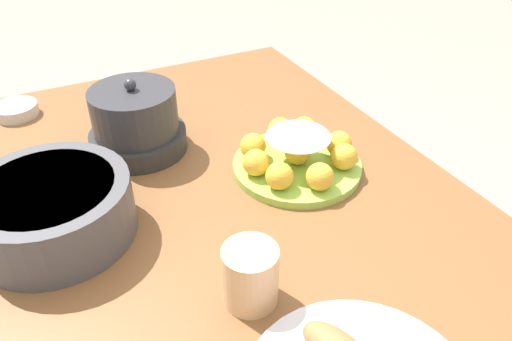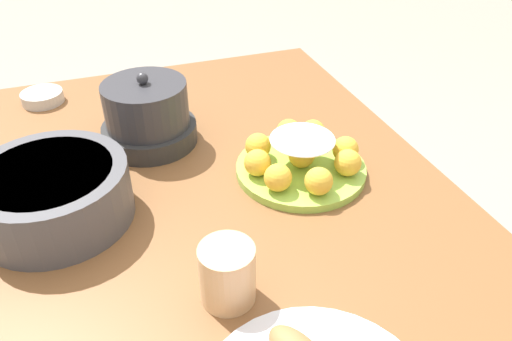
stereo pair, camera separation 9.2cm
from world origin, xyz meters
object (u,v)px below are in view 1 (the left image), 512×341
object	(u,v)px
serving_bowl	(52,209)
warming_pot	(136,122)
dining_table	(213,246)
cake_plate	(297,156)
sauce_bowl	(16,110)
cup_near	(250,275)

from	to	relation	value
serving_bowl	warming_pot	world-z (taller)	warming_pot
dining_table	serving_bowl	distance (m)	0.30
cake_plate	warming_pot	bearing A→B (deg)	50.29
sauce_bowl	dining_table	bearing A→B (deg)	-152.10
dining_table	cup_near	distance (m)	0.26
cake_plate	sauce_bowl	xyz separation A→B (m)	(0.49, 0.48, -0.02)
sauce_bowl	warming_pot	bearing A→B (deg)	-141.26
cake_plate	serving_bowl	xyz separation A→B (m)	(0.02, 0.45, 0.02)
sauce_bowl	cup_near	world-z (taller)	cup_near
cake_plate	cup_near	xyz separation A→B (m)	(-0.25, 0.23, 0.02)
dining_table	warming_pot	world-z (taller)	warming_pot
sauce_bowl	cup_near	bearing A→B (deg)	-161.28
warming_pot	serving_bowl	bearing A→B (deg)	135.05
sauce_bowl	cup_near	distance (m)	0.78
dining_table	warming_pot	xyz separation A→B (m)	(0.25, 0.06, 0.16)
cake_plate	cup_near	bearing A→B (deg)	138.20
cake_plate	warming_pot	xyz separation A→B (m)	(0.21, 0.26, 0.03)
cake_plate	sauce_bowl	world-z (taller)	cake_plate
cup_near	cake_plate	bearing A→B (deg)	-41.80
serving_bowl	cup_near	size ratio (longest dim) A/B	2.79
dining_table	cup_near	size ratio (longest dim) A/B	13.52
dining_table	cup_near	world-z (taller)	cup_near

